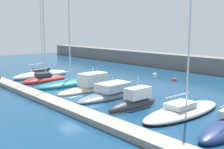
{
  "coord_description": "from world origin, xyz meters",
  "views": [
    {
      "loc": [
        24.52,
        -15.21,
        7.69
      ],
      "look_at": [
        1.16,
        4.59,
        2.8
      ],
      "focal_mm": 45.68,
      "sensor_mm": 36.0,
      "label": 1
    }
  ],
  "objects_px": {
    "sailboat_white_nearest": "(41,74)",
    "sailboat_ivory_seventh": "(183,111)",
    "motorboat_sand_fourth": "(89,86)",
    "mooring_buoy_red": "(174,81)",
    "motorboat_charcoal_sixth": "(134,103)",
    "sailboat_teal_third": "(66,83)",
    "mooring_buoy_white": "(155,75)",
    "sailboat_red_second": "(44,79)",
    "dock_bollard": "(0,78)",
    "motorboat_slate_fifth": "(111,93)"
  },
  "relations": [
    {
      "from": "sailboat_white_nearest",
      "to": "sailboat_ivory_seventh",
      "type": "bearing_deg",
      "value": -93.87
    },
    {
      "from": "motorboat_sand_fourth",
      "to": "mooring_buoy_red",
      "type": "distance_m",
      "value": 13.96
    },
    {
      "from": "motorboat_charcoal_sixth",
      "to": "sailboat_teal_third",
      "type": "bearing_deg",
      "value": 85.42
    },
    {
      "from": "motorboat_charcoal_sixth",
      "to": "sailboat_ivory_seventh",
      "type": "height_order",
      "value": "sailboat_ivory_seventh"
    },
    {
      "from": "sailboat_teal_third",
      "to": "mooring_buoy_red",
      "type": "height_order",
      "value": "sailboat_teal_third"
    },
    {
      "from": "mooring_buoy_white",
      "to": "mooring_buoy_red",
      "type": "xyz_separation_m",
      "value": [
        5.5,
        -1.9,
        0.0
      ]
    },
    {
      "from": "mooring_buoy_red",
      "to": "sailboat_red_second",
      "type": "bearing_deg",
      "value": -128.29
    },
    {
      "from": "sailboat_teal_third",
      "to": "sailboat_ivory_seventh",
      "type": "xyz_separation_m",
      "value": [
        18.61,
        1.08,
        0.01
      ]
    },
    {
      "from": "mooring_buoy_white",
      "to": "sailboat_white_nearest",
      "type": "bearing_deg",
      "value": -124.7
    },
    {
      "from": "sailboat_red_second",
      "to": "sailboat_teal_third",
      "type": "xyz_separation_m",
      "value": [
        4.67,
        0.85,
        -0.06
      ]
    },
    {
      "from": "sailboat_red_second",
      "to": "dock_bollard",
      "type": "relative_size",
      "value": 35.6
    },
    {
      "from": "sailboat_teal_third",
      "to": "mooring_buoy_white",
      "type": "relative_size",
      "value": 28.25
    },
    {
      "from": "sailboat_ivory_seventh",
      "to": "sailboat_red_second",
      "type": "bearing_deg",
      "value": 93.32
    },
    {
      "from": "sailboat_red_second",
      "to": "mooring_buoy_red",
      "type": "distance_m",
      "value": 19.46
    },
    {
      "from": "sailboat_red_second",
      "to": "motorboat_sand_fourth",
      "type": "bearing_deg",
      "value": -85.74
    },
    {
      "from": "motorboat_charcoal_sixth",
      "to": "sailboat_red_second",
      "type": "bearing_deg",
      "value": 88.67
    },
    {
      "from": "sailboat_white_nearest",
      "to": "motorboat_slate_fifth",
      "type": "xyz_separation_m",
      "value": [
        18.09,
        -0.29,
        0.02
      ]
    },
    {
      "from": "motorboat_sand_fourth",
      "to": "motorboat_slate_fifth",
      "type": "height_order",
      "value": "motorboat_sand_fourth"
    },
    {
      "from": "sailboat_ivory_seventh",
      "to": "mooring_buoy_white",
      "type": "bearing_deg",
      "value": 46.24
    },
    {
      "from": "motorboat_sand_fourth",
      "to": "motorboat_charcoal_sixth",
      "type": "bearing_deg",
      "value": -103.14
    },
    {
      "from": "sailboat_red_second",
      "to": "sailboat_ivory_seventh",
      "type": "height_order",
      "value": "sailboat_ivory_seventh"
    },
    {
      "from": "mooring_buoy_red",
      "to": "dock_bollard",
      "type": "bearing_deg",
      "value": -126.51
    },
    {
      "from": "sailboat_red_second",
      "to": "mooring_buoy_white",
      "type": "height_order",
      "value": "sailboat_red_second"
    },
    {
      "from": "sailboat_white_nearest",
      "to": "dock_bollard",
      "type": "bearing_deg",
      "value": -176.39
    },
    {
      "from": "sailboat_white_nearest",
      "to": "sailboat_teal_third",
      "type": "height_order",
      "value": "sailboat_teal_third"
    },
    {
      "from": "sailboat_ivory_seventh",
      "to": "motorboat_slate_fifth",
      "type": "bearing_deg",
      "value": 92.23
    },
    {
      "from": "sailboat_teal_third",
      "to": "motorboat_slate_fifth",
      "type": "relative_size",
      "value": 2.08
    },
    {
      "from": "motorboat_sand_fourth",
      "to": "mooring_buoy_red",
      "type": "xyz_separation_m",
      "value": [
        2.9,
        13.65,
        -0.51
      ]
    },
    {
      "from": "motorboat_slate_fifth",
      "to": "motorboat_charcoal_sixth",
      "type": "relative_size",
      "value": 1.49
    },
    {
      "from": "sailboat_white_nearest",
      "to": "motorboat_sand_fourth",
      "type": "distance_m",
      "value": 13.37
    },
    {
      "from": "sailboat_ivory_seventh",
      "to": "mooring_buoy_red",
      "type": "bearing_deg",
      "value": 38.67
    },
    {
      "from": "sailboat_teal_third",
      "to": "motorboat_charcoal_sixth",
      "type": "xyz_separation_m",
      "value": [
        14.08,
        -0.63,
        0.15
      ]
    },
    {
      "from": "sailboat_white_nearest",
      "to": "motorboat_slate_fifth",
      "type": "distance_m",
      "value": 18.09
    },
    {
      "from": "sailboat_teal_third",
      "to": "motorboat_slate_fifth",
      "type": "height_order",
      "value": "sailboat_teal_third"
    },
    {
      "from": "sailboat_teal_third",
      "to": "sailboat_red_second",
      "type": "bearing_deg",
      "value": 98.76
    },
    {
      "from": "dock_bollard",
      "to": "mooring_buoy_red",
      "type": "bearing_deg",
      "value": 53.49
    },
    {
      "from": "sailboat_white_nearest",
      "to": "sailboat_teal_third",
      "type": "distance_m",
      "value": 8.92
    },
    {
      "from": "sailboat_red_second",
      "to": "sailboat_ivory_seventh",
      "type": "xyz_separation_m",
      "value": [
        23.28,
        1.94,
        -0.04
      ]
    },
    {
      "from": "sailboat_teal_third",
      "to": "motorboat_slate_fifth",
      "type": "distance_m",
      "value": 9.22
    },
    {
      "from": "sailboat_white_nearest",
      "to": "sailboat_red_second",
      "type": "distance_m",
      "value": 4.51
    },
    {
      "from": "sailboat_teal_third",
      "to": "mooring_buoy_red",
      "type": "distance_m",
      "value": 16.2
    },
    {
      "from": "sailboat_teal_third",
      "to": "motorboat_sand_fourth",
      "type": "relative_size",
      "value": 2.2
    },
    {
      "from": "mooring_buoy_white",
      "to": "mooring_buoy_red",
      "type": "relative_size",
      "value": 0.86
    },
    {
      "from": "sailboat_white_nearest",
      "to": "sailboat_teal_third",
      "type": "xyz_separation_m",
      "value": [
        8.88,
        -0.77,
        -0.05
      ]
    },
    {
      "from": "motorboat_charcoal_sixth",
      "to": "dock_bollard",
      "type": "bearing_deg",
      "value": 102.25
    },
    {
      "from": "motorboat_sand_fourth",
      "to": "motorboat_charcoal_sixth",
      "type": "height_order",
      "value": "motorboat_charcoal_sixth"
    },
    {
      "from": "motorboat_charcoal_sixth",
      "to": "mooring_buoy_white",
      "type": "relative_size",
      "value": 9.15
    },
    {
      "from": "sailboat_red_second",
      "to": "dock_bollard",
      "type": "height_order",
      "value": "sailboat_red_second"
    },
    {
      "from": "sailboat_white_nearest",
      "to": "sailboat_red_second",
      "type": "height_order",
      "value": "sailboat_white_nearest"
    },
    {
      "from": "sailboat_white_nearest",
      "to": "sailboat_ivory_seventh",
      "type": "height_order",
      "value": "sailboat_white_nearest"
    }
  ]
}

